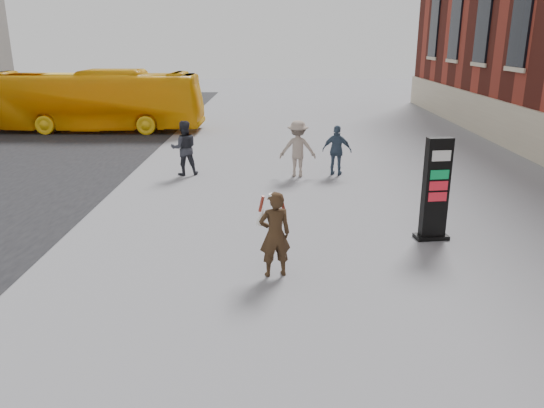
{
  "coord_description": "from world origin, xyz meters",
  "views": [
    {
      "loc": [
        -0.1,
        -9.99,
        4.38
      ],
      "look_at": [
        -0.19,
        0.34,
        1.12
      ],
      "focal_mm": 35.0,
      "sensor_mm": 36.0,
      "label": 1
    }
  ],
  "objects_px": {
    "pedestrian_a": "(184,148)",
    "bus": "(93,101)",
    "info_pylon": "(436,190)",
    "pedestrian_b": "(298,149)",
    "pedestrian_c": "(337,151)",
    "woman": "(275,233)"
  },
  "relations": [
    {
      "from": "pedestrian_c",
      "to": "info_pylon",
      "type": "bearing_deg",
      "value": 120.71
    },
    {
      "from": "bus",
      "to": "pedestrian_a",
      "type": "distance_m",
      "value": 10.45
    },
    {
      "from": "info_pylon",
      "to": "pedestrian_a",
      "type": "bearing_deg",
      "value": 130.24
    },
    {
      "from": "pedestrian_b",
      "to": "pedestrian_a",
      "type": "bearing_deg",
      "value": -1.31
    },
    {
      "from": "pedestrian_a",
      "to": "pedestrian_b",
      "type": "relative_size",
      "value": 0.98
    },
    {
      "from": "pedestrian_b",
      "to": "pedestrian_c",
      "type": "bearing_deg",
      "value": -171.46
    },
    {
      "from": "info_pylon",
      "to": "pedestrian_c",
      "type": "distance_m",
      "value": 6.06
    },
    {
      "from": "bus",
      "to": "pedestrian_a",
      "type": "height_order",
      "value": "bus"
    },
    {
      "from": "bus",
      "to": "woman",
      "type": "bearing_deg",
      "value": -151.41
    },
    {
      "from": "pedestrian_c",
      "to": "woman",
      "type": "bearing_deg",
      "value": 91.49
    },
    {
      "from": "info_pylon",
      "to": "pedestrian_a",
      "type": "xyz_separation_m",
      "value": [
        -6.58,
        5.84,
        -0.26
      ]
    },
    {
      "from": "pedestrian_a",
      "to": "woman",
      "type": "bearing_deg",
      "value": 96.72
    },
    {
      "from": "info_pylon",
      "to": "bus",
      "type": "distance_m",
      "value": 19.08
    },
    {
      "from": "bus",
      "to": "pedestrian_c",
      "type": "bearing_deg",
      "value": -128.2
    },
    {
      "from": "bus",
      "to": "pedestrian_b",
      "type": "relative_size",
      "value": 5.69
    },
    {
      "from": "pedestrian_b",
      "to": "woman",
      "type": "bearing_deg",
      "value": 85.81
    },
    {
      "from": "woman",
      "to": "pedestrian_b",
      "type": "distance_m",
      "value": 7.68
    },
    {
      "from": "woman",
      "to": "pedestrian_c",
      "type": "relative_size",
      "value": 1.02
    },
    {
      "from": "pedestrian_a",
      "to": "bus",
      "type": "bearing_deg",
      "value": -70.51
    },
    {
      "from": "pedestrian_c",
      "to": "bus",
      "type": "bearing_deg",
      "value": -22.59
    },
    {
      "from": "info_pylon",
      "to": "pedestrian_b",
      "type": "distance_m",
      "value": 6.36
    },
    {
      "from": "bus",
      "to": "info_pylon",
      "type": "bearing_deg",
      "value": -139.12
    }
  ]
}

